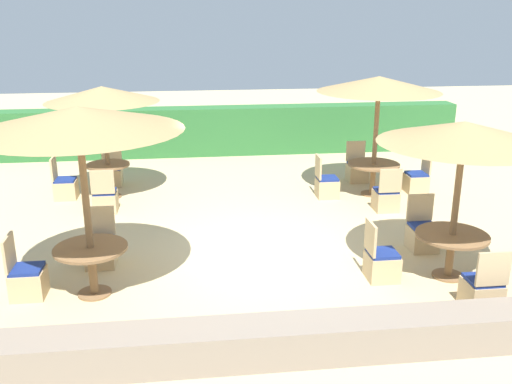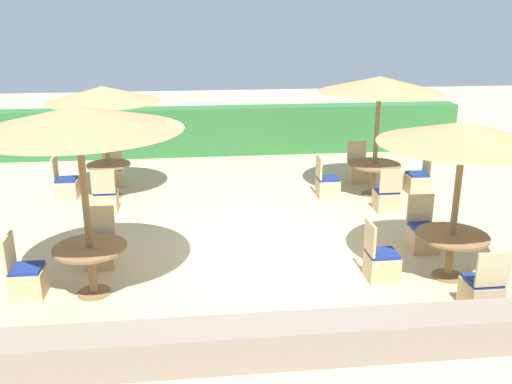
{
  "view_description": "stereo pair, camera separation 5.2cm",
  "coord_description": "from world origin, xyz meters",
  "px_view_note": "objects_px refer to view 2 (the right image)",
  "views": [
    {
      "loc": [
        -1.14,
        -8.75,
        3.96
      ],
      "look_at": [
        0.0,
        0.6,
        0.9
      ],
      "focal_mm": 40.0,
      "sensor_mm": 36.0,
      "label": 1
    },
    {
      "loc": [
        -1.08,
        -8.75,
        3.96
      ],
      "look_at": [
        0.0,
        0.6,
        0.9
      ],
      "focal_mm": 40.0,
      "sensor_mm": 36.0,
      "label": 2
    }
  ],
  "objects_px": {
    "patio_chair_front_right_south": "(482,292)",
    "patio_chair_back_right_south": "(386,198)",
    "patio_chair_front_left_north": "(101,249)",
    "round_table_front_left": "(91,257)",
    "patio_chair_back_right_north": "(358,170)",
    "patio_chair_back_right_west": "(327,186)",
    "patio_chair_back_left_north": "(113,174)",
    "parasol_back_left": "(103,95)",
    "parasol_front_right": "(464,134)",
    "parasol_back_right": "(380,85)",
    "parasol_front_left": "(77,119)",
    "patio_chair_front_left_west": "(27,279)",
    "round_table_front_right": "(451,243)",
    "patio_chair_back_right_east": "(418,181)",
    "round_table_back_left": "(109,172)",
    "patio_chair_front_right_north": "(422,235)",
    "round_table_back_right": "(374,170)",
    "patio_chair_back_left_west": "(66,187)",
    "patio_chair_back_left_south": "(106,199)"
  },
  "relations": [
    {
      "from": "round_table_front_left",
      "to": "patio_chair_back_left_west",
      "type": "xyz_separation_m",
      "value": [
        -1.26,
        4.53,
        -0.31
      ]
    },
    {
      "from": "parasol_back_right",
      "to": "patio_chair_back_left_north",
      "type": "distance_m",
      "value": 6.35
    },
    {
      "from": "patio_chair_back_right_west",
      "to": "patio_chair_front_left_west",
      "type": "bearing_deg",
      "value": -53.73
    },
    {
      "from": "patio_chair_back_left_south",
      "to": "parasol_back_right",
      "type": "bearing_deg",
      "value": 4.62
    },
    {
      "from": "patio_chair_back_left_north",
      "to": "patio_chair_front_left_west",
      "type": "bearing_deg",
      "value": 83.98
    },
    {
      "from": "parasol_front_right",
      "to": "round_table_back_right",
      "type": "bearing_deg",
      "value": 88.51
    },
    {
      "from": "round_table_back_right",
      "to": "patio_chair_back_left_south",
      "type": "xyz_separation_m",
      "value": [
        -5.72,
        -0.46,
        -0.31
      ]
    },
    {
      "from": "patio_chair_back_right_north",
      "to": "patio_chair_back_left_north",
      "type": "bearing_deg",
      "value": -3.63
    },
    {
      "from": "patio_chair_front_left_north",
      "to": "round_table_front_left",
      "type": "bearing_deg",
      "value": 91.69
    },
    {
      "from": "round_table_front_right",
      "to": "patio_chair_back_left_north",
      "type": "xyz_separation_m",
      "value": [
        -5.7,
        5.49,
        -0.3
      ]
    },
    {
      "from": "patio_chair_back_right_north",
      "to": "patio_chair_back_right_west",
      "type": "bearing_deg",
      "value": 47.21
    },
    {
      "from": "patio_chair_back_right_west",
      "to": "patio_chair_back_left_south",
      "type": "xyz_separation_m",
      "value": [
        -4.66,
        -0.41,
        0.0
      ]
    },
    {
      "from": "patio_chair_back_right_south",
      "to": "patio_chair_back_left_north",
      "type": "height_order",
      "value": "same"
    },
    {
      "from": "patio_chair_back_left_north",
      "to": "patio_chair_back_right_north",
      "type": "bearing_deg",
      "value": 176.37
    },
    {
      "from": "patio_chair_front_right_south",
      "to": "patio_chair_back_left_west",
      "type": "bearing_deg",
      "value": 139.68
    },
    {
      "from": "patio_chair_back_left_north",
      "to": "patio_chair_front_left_north",
      "type": "bearing_deg",
      "value": 94.36
    },
    {
      "from": "parasol_front_right",
      "to": "patio_chair_back_right_east",
      "type": "relative_size",
      "value": 2.64
    },
    {
      "from": "parasol_front_right",
      "to": "parasol_back_right",
      "type": "height_order",
      "value": "parasol_back_right"
    },
    {
      "from": "patio_chair_front_right_south",
      "to": "patio_chair_back_right_south",
      "type": "distance_m",
      "value": 4.02
    },
    {
      "from": "parasol_back_right",
      "to": "parasol_back_left",
      "type": "height_order",
      "value": "parasol_back_right"
    },
    {
      "from": "patio_chair_back_right_east",
      "to": "parasol_back_left",
      "type": "xyz_separation_m",
      "value": [
        -6.79,
        0.45,
        1.97
      ]
    },
    {
      "from": "patio_chair_back_right_north",
      "to": "patio_chair_back_right_west",
      "type": "distance_m",
      "value": 1.49
    },
    {
      "from": "patio_chair_back_right_south",
      "to": "patio_chair_back_right_east",
      "type": "height_order",
      "value": "same"
    },
    {
      "from": "parasol_back_right",
      "to": "patio_chair_back_right_west",
      "type": "relative_size",
      "value": 2.8
    },
    {
      "from": "round_table_back_right",
      "to": "patio_chair_front_left_west",
      "type": "distance_m",
      "value": 7.5
    },
    {
      "from": "parasol_front_right",
      "to": "patio_chair_front_left_north",
      "type": "distance_m",
      "value": 5.82
    },
    {
      "from": "round_table_front_right",
      "to": "patio_chair_back_right_south",
      "type": "relative_size",
      "value": 1.17
    },
    {
      "from": "parasol_back_left",
      "to": "patio_chair_front_left_north",
      "type": "bearing_deg",
      "value": -85.4
    },
    {
      "from": "patio_chair_front_right_north",
      "to": "patio_chair_back_left_west",
      "type": "xyz_separation_m",
      "value": [
        -6.59,
        3.55,
        0.0
      ]
    },
    {
      "from": "patio_chair_front_right_north",
      "to": "patio_chair_back_left_west",
      "type": "bearing_deg",
      "value": -28.28
    },
    {
      "from": "patio_chair_back_right_south",
      "to": "parasol_back_left",
      "type": "relative_size",
      "value": 0.39
    },
    {
      "from": "patio_chair_back_right_south",
      "to": "patio_chair_back_left_north",
      "type": "relative_size",
      "value": 1.0
    },
    {
      "from": "patio_chair_back_right_north",
      "to": "round_table_front_left",
      "type": "relative_size",
      "value": 0.9
    },
    {
      "from": "patio_chair_back_left_west",
      "to": "patio_chair_back_left_north",
      "type": "bearing_deg",
      "value": 134.73
    },
    {
      "from": "patio_chair_back_right_west",
      "to": "patio_chair_front_left_west",
      "type": "distance_m",
      "value": 6.59
    },
    {
      "from": "patio_chair_back_right_west",
      "to": "patio_chair_front_left_west",
      "type": "xyz_separation_m",
      "value": [
        -5.31,
        -3.9,
        0.0
      ]
    },
    {
      "from": "patio_chair_front_right_north",
      "to": "parasol_front_left",
      "type": "bearing_deg",
      "value": 10.41
    },
    {
      "from": "round_table_front_left",
      "to": "patio_chair_back_left_north",
      "type": "bearing_deg",
      "value": 93.87
    },
    {
      "from": "parasol_front_left",
      "to": "round_table_front_left",
      "type": "distance_m",
      "value": 1.98
    },
    {
      "from": "patio_chair_back_right_east",
      "to": "parasol_back_left",
      "type": "bearing_deg",
      "value": 86.17
    },
    {
      "from": "parasol_front_right",
      "to": "round_table_back_left",
      "type": "height_order",
      "value": "parasol_front_right"
    },
    {
      "from": "round_table_front_left",
      "to": "patio_chair_back_left_west",
      "type": "distance_m",
      "value": 4.71
    },
    {
      "from": "patio_chair_back_left_north",
      "to": "round_table_back_left",
      "type": "bearing_deg",
      "value": 93.45
    },
    {
      "from": "parasol_front_left",
      "to": "round_table_front_left",
      "type": "height_order",
      "value": "parasol_front_left"
    },
    {
      "from": "patio_chair_front_right_south",
      "to": "patio_chair_front_right_north",
      "type": "bearing_deg",
      "value": 90.19
    },
    {
      "from": "round_table_back_right",
      "to": "patio_chair_front_left_north",
      "type": "distance_m",
      "value": 6.25
    },
    {
      "from": "patio_chair_back_right_north",
      "to": "patio_chair_back_right_east",
      "type": "relative_size",
      "value": 1.0
    },
    {
      "from": "patio_chair_back_right_south",
      "to": "round_table_front_right",
      "type": "bearing_deg",
      "value": -90.9
    },
    {
      "from": "parasol_back_right",
      "to": "round_table_back_right",
      "type": "xyz_separation_m",
      "value": [
        0.0,
        0.0,
        -1.85
      ]
    },
    {
      "from": "parasol_back_left",
      "to": "parasol_front_right",
      "type": "bearing_deg",
      "value": -39.07
    }
  ]
}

